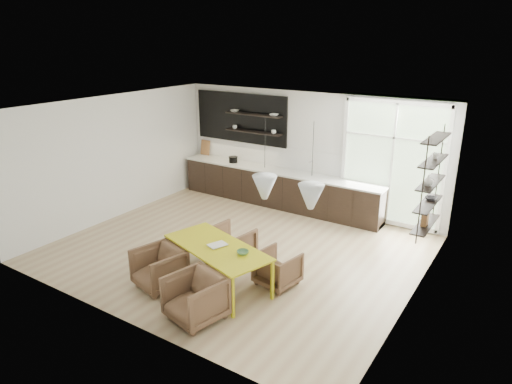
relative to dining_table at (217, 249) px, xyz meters
name	(u,v)px	position (x,y,z in m)	size (l,w,h in m)	color
room	(290,173)	(0.06, 2.45, 0.77)	(7.02, 6.01, 2.91)	tan
kitchen_run	(276,182)	(-1.21, 4.04, -0.09)	(5.54, 0.69, 2.75)	black
right_shelving	(430,186)	(2.84, 2.52, 0.96)	(0.26, 1.22, 1.90)	black
dining_table	(217,249)	(0.00, 0.00, 0.00)	(2.21, 1.46, 0.74)	gold
armchair_back_left	(230,246)	(-0.30, 0.78, -0.33)	(0.78, 0.80, 0.73)	brown
armchair_back_right	(278,268)	(0.87, 0.59, -0.38)	(0.66, 0.68, 0.62)	brown
armchair_front_left	(159,268)	(-0.81, -0.60, -0.33)	(0.76, 0.78, 0.71)	brown
armchair_front_right	(195,298)	(0.34, -1.00, -0.32)	(0.78, 0.80, 0.73)	brown
wire_stool	(176,247)	(-1.20, 0.26, -0.39)	(0.37, 0.37, 0.47)	black
table_book	(214,243)	(-0.11, 0.07, 0.06)	(0.23, 0.31, 0.03)	white
table_bowl	(243,252)	(0.54, 0.00, 0.08)	(0.20, 0.20, 0.06)	#4D7C51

